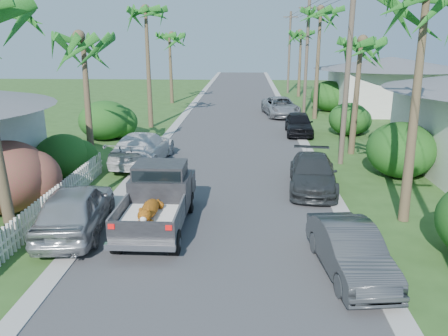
# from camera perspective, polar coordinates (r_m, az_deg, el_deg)

# --- Properties ---
(ground) EXTENTS (120.00, 120.00, 0.00)m
(ground) POSITION_cam_1_polar(r_m,az_deg,el_deg) (10.48, -2.02, -18.83)
(ground) COLOR #2D4E1D
(ground) RESTS_ON ground
(road) EXTENTS (8.00, 100.00, 0.02)m
(road) POSITION_cam_1_polar(r_m,az_deg,el_deg) (34.07, 1.55, 6.27)
(road) COLOR #38383A
(road) RESTS_ON ground
(curb_left) EXTENTS (0.60, 100.00, 0.06)m
(curb_left) POSITION_cam_1_polar(r_m,az_deg,el_deg) (34.43, -5.67, 6.34)
(curb_left) COLOR #A5A39E
(curb_left) RESTS_ON ground
(curb_right) EXTENTS (0.60, 100.00, 0.06)m
(curb_right) POSITION_cam_1_polar(r_m,az_deg,el_deg) (34.24, 8.80, 6.17)
(curb_right) COLOR #A5A39E
(curb_right) RESTS_ON ground
(pickup_truck) EXTENTS (1.98, 5.12, 2.06)m
(pickup_truck) POSITION_cam_1_polar(r_m,az_deg,el_deg) (14.86, -8.42, -3.55)
(pickup_truck) COLOR black
(pickup_truck) RESTS_ON ground
(parked_car_rn) EXTENTS (1.86, 4.13, 1.31)m
(parked_car_rn) POSITION_cam_1_polar(r_m,az_deg,el_deg) (12.26, 16.14, -10.35)
(parked_car_rn) COLOR #34373A
(parked_car_rn) RESTS_ON ground
(parked_car_rm) EXTENTS (2.37, 4.84, 1.36)m
(parked_car_rm) POSITION_cam_1_polar(r_m,az_deg,el_deg) (18.58, 11.50, -0.68)
(parked_car_rm) COLOR #2B2E30
(parked_car_rm) RESTS_ON ground
(parked_car_rf) EXTENTS (1.85, 4.27, 1.43)m
(parked_car_rf) POSITION_cam_1_polar(r_m,az_deg,el_deg) (29.21, 9.75, 5.73)
(parked_car_rf) COLOR black
(parked_car_rf) RESTS_ON ground
(parked_car_rd) EXTENTS (3.15, 5.66, 1.50)m
(parked_car_rd) POSITION_cam_1_polar(r_m,az_deg,el_deg) (36.20, 7.41, 7.93)
(parked_car_rd) COLOR #9D9EA3
(parked_car_rd) RESTS_ON ground
(parked_car_ln) EXTENTS (2.46, 4.90, 1.60)m
(parked_car_ln) POSITION_cam_1_polar(r_m,az_deg,el_deg) (14.93, -18.81, -5.05)
(parked_car_ln) COLOR #A0A2A6
(parked_car_ln) RESTS_ON ground
(parked_car_lf) EXTENTS (2.62, 5.61, 1.59)m
(parked_car_lf) POSITION_cam_1_polar(r_m,az_deg,el_deg) (22.32, -10.57, 2.57)
(parked_car_lf) COLOR silver
(parked_car_lf) RESTS_ON ground
(palm_l_b) EXTENTS (4.40, 4.40, 7.40)m
(palm_l_b) POSITION_cam_1_polar(r_m,az_deg,el_deg) (21.87, -18.10, 15.96)
(palm_l_b) COLOR brown
(palm_l_b) RESTS_ON ground
(palm_l_c) EXTENTS (4.40, 4.40, 9.20)m
(palm_l_c) POSITION_cam_1_polar(r_m,az_deg,el_deg) (31.32, -10.21, 19.66)
(palm_l_c) COLOR brown
(palm_l_c) RESTS_ON ground
(palm_l_d) EXTENTS (4.40, 4.40, 7.70)m
(palm_l_d) POSITION_cam_1_polar(r_m,az_deg,el_deg) (43.14, -7.13, 16.90)
(palm_l_d) COLOR brown
(palm_l_d) RESTS_ON ground
(palm_r_b) EXTENTS (4.40, 4.40, 7.20)m
(palm_r_b) POSITION_cam_1_polar(r_m,az_deg,el_deg) (24.23, 17.45, 15.53)
(palm_r_b) COLOR brown
(palm_r_b) RESTS_ON ground
(palm_r_c) EXTENTS (4.40, 4.40, 9.40)m
(palm_r_c) POSITION_cam_1_polar(r_m,az_deg,el_deg) (35.00, 12.53, 19.50)
(palm_r_c) COLOR brown
(palm_r_c) RESTS_ON ground
(palm_r_d) EXTENTS (4.40, 4.40, 8.00)m
(palm_r_d) POSITION_cam_1_polar(r_m,az_deg,el_deg) (48.86, 10.07, 17.06)
(palm_r_d) COLOR brown
(palm_r_d) RESTS_ON ground
(shrub_l_b) EXTENTS (3.00, 3.30, 2.60)m
(shrub_l_b) POSITION_cam_1_polar(r_m,az_deg,el_deg) (17.52, -26.57, -1.05)
(shrub_l_b) COLOR #B81A41
(shrub_l_b) RESTS_ON ground
(shrub_l_c) EXTENTS (2.40, 2.64, 2.00)m
(shrub_l_c) POSITION_cam_1_polar(r_m,az_deg,el_deg) (20.87, -20.29, 1.43)
(shrub_l_c) COLOR #144618
(shrub_l_c) RESTS_ON ground
(shrub_l_d) EXTENTS (3.20, 3.52, 2.40)m
(shrub_l_d) POSITION_cam_1_polar(r_m,az_deg,el_deg) (28.35, -15.28, 6.06)
(shrub_l_d) COLOR #144618
(shrub_l_d) RESTS_ON ground
(shrub_r_b) EXTENTS (3.00, 3.30, 2.50)m
(shrub_r_b) POSITION_cam_1_polar(r_m,az_deg,el_deg) (21.29, 22.08, 2.22)
(shrub_r_b) COLOR #144618
(shrub_r_b) RESTS_ON ground
(shrub_r_c) EXTENTS (2.60, 2.86, 2.10)m
(shrub_r_c) POSITION_cam_1_polar(r_m,az_deg,el_deg) (29.72, 16.01, 6.17)
(shrub_r_c) COLOR #144618
(shrub_r_c) RESTS_ON ground
(shrub_r_d) EXTENTS (3.20, 3.52, 2.60)m
(shrub_r_d) POSITION_cam_1_polar(r_m,az_deg,el_deg) (39.48, 13.59, 9.13)
(shrub_r_d) COLOR #144618
(shrub_r_d) RESTS_ON ground
(picket_fence) EXTENTS (0.10, 11.00, 1.00)m
(picket_fence) POSITION_cam_1_polar(r_m,az_deg,el_deg) (16.53, -21.58, -4.36)
(picket_fence) COLOR white
(picket_fence) RESTS_ON ground
(house_right_far) EXTENTS (9.00, 8.00, 4.60)m
(house_right_far) POSITION_cam_1_polar(r_m,az_deg,el_deg) (40.60, 20.72, 9.90)
(house_right_far) COLOR silver
(house_right_far) RESTS_ON ground
(utility_pole_b) EXTENTS (1.60, 0.26, 9.00)m
(utility_pole_b) POSITION_cam_1_polar(r_m,az_deg,el_deg) (22.10, 15.85, 12.11)
(utility_pole_b) COLOR brown
(utility_pole_b) RESTS_ON ground
(utility_pole_c) EXTENTS (1.60, 0.26, 9.00)m
(utility_pole_c) POSITION_cam_1_polar(r_m,az_deg,el_deg) (36.86, 10.73, 13.96)
(utility_pole_c) COLOR brown
(utility_pole_c) RESTS_ON ground
(utility_pole_d) EXTENTS (1.60, 0.26, 9.00)m
(utility_pole_d) POSITION_cam_1_polar(r_m,az_deg,el_deg) (51.76, 8.52, 14.72)
(utility_pole_d) COLOR brown
(utility_pole_d) RESTS_ON ground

